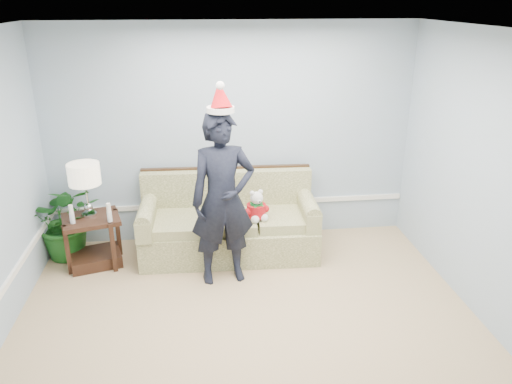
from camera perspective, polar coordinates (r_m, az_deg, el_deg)
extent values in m
cube|color=tan|center=(4.56, -0.10, -18.97)|extent=(4.50, 5.00, 0.02)
cube|color=white|center=(3.47, -0.13, 17.59)|extent=(4.50, 5.00, 0.02)
cube|color=#8FA8B7|center=(6.18, -2.83, 6.49)|extent=(4.50, 0.02, 2.70)
cube|color=white|center=(6.44, -2.67, -1.32)|extent=(4.48, 0.03, 0.06)
cube|color=#4E5829|center=(6.11, -3.06, -5.27)|extent=(2.12, 0.96, 0.40)
cube|color=#4E5829|center=(5.95, -9.31, -3.53)|extent=(0.64, 0.74, 0.12)
cube|color=#4E5829|center=(5.95, -3.08, -3.26)|extent=(0.64, 0.74, 0.12)
cube|color=#4E5829|center=(6.02, 3.08, -2.96)|extent=(0.64, 0.74, 0.12)
cube|color=#4E5829|center=(6.22, -3.36, 0.06)|extent=(2.09, 0.27, 0.56)
cube|color=#301E11|center=(6.19, -3.46, 2.69)|extent=(2.09, 0.13, 0.05)
cube|color=#4E5829|center=(6.00, -12.27, -2.93)|extent=(0.21, 0.90, 0.24)
cube|color=#4E5829|center=(6.10, 5.87, -2.10)|extent=(0.21, 0.90, 0.24)
cube|color=#351C13|center=(6.00, -18.36, -2.98)|extent=(0.74, 0.67, 0.05)
cube|color=#351C13|center=(6.21, -17.82, -7.21)|extent=(0.66, 0.59, 0.14)
cube|color=#351C13|center=(6.00, -20.74, -6.23)|extent=(0.06, 0.06, 0.60)
cube|color=#351C13|center=(5.89, -16.01, -6.13)|extent=(0.06, 0.06, 0.60)
cube|color=#351C13|center=(6.34, -19.96, -4.57)|extent=(0.06, 0.06, 0.60)
cube|color=#351C13|center=(6.24, -15.49, -4.44)|extent=(0.06, 0.06, 0.60)
cylinder|color=silver|center=(6.03, -18.51, -2.45)|extent=(0.17, 0.17, 0.03)
sphere|color=silver|center=(5.99, -18.61, -1.63)|extent=(0.10, 0.10, 0.10)
cylinder|color=silver|center=(5.93, -18.79, -0.25)|extent=(0.03, 0.03, 0.35)
cylinder|color=#EEE2C4|center=(5.85, -19.07, 1.95)|extent=(0.35, 0.35, 0.24)
cylinder|color=silver|center=(5.88, -20.27, -2.84)|extent=(0.06, 0.06, 0.12)
cylinder|color=white|center=(5.84, -20.40, -1.86)|extent=(0.05, 0.05, 0.10)
cylinder|color=silver|center=(5.79, -16.39, -2.71)|extent=(0.06, 0.06, 0.12)
cylinder|color=white|center=(5.75, -16.50, -1.72)|extent=(0.05, 0.05, 0.10)
imported|color=#1A581B|center=(6.33, -20.83, -3.02)|extent=(0.88, 0.78, 0.94)
imported|color=black|center=(5.27, -3.81, -0.89)|extent=(0.75, 0.55, 1.89)
cylinder|color=silver|center=(4.98, -4.08, 9.39)|extent=(0.33, 0.33, 0.05)
cone|color=red|center=(4.98, -4.14, 11.00)|extent=(0.29, 0.34, 0.32)
sphere|color=silver|center=(4.87, -4.11, 12.05)|extent=(0.08, 0.08, 0.08)
sphere|color=silver|center=(5.80, 0.04, -2.11)|extent=(0.21, 0.21, 0.21)
cylinder|color=red|center=(5.80, 0.04, -2.11)|extent=(0.28, 0.28, 0.15)
cylinder|color=#126A29|center=(5.77, 0.04, -1.35)|extent=(0.19, 0.19, 0.03)
sphere|color=silver|center=(5.74, -0.42, -3.13)|extent=(0.10, 0.10, 0.10)
sphere|color=silver|center=(5.75, 0.72, -3.07)|extent=(0.10, 0.10, 0.10)
sphere|color=silver|center=(5.73, 0.05, -0.70)|extent=(0.15, 0.15, 0.15)
sphere|color=black|center=(5.66, 0.15, -1.16)|extent=(0.02, 0.02, 0.02)
sphere|color=silver|center=(5.71, -0.49, -0.07)|extent=(0.06, 0.06, 0.06)
sphere|color=silver|center=(5.72, 0.56, -0.03)|extent=(0.06, 0.06, 0.06)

